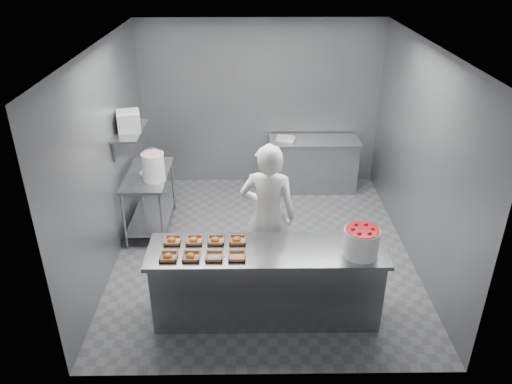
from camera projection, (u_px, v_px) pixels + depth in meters
floor at (263, 249)px, 7.02m from camera, size 4.50×4.50×0.00m
ceiling at (265, 46)px, 5.73m from camera, size 4.50×4.50×0.00m
wall_back at (260, 105)px, 8.37m from camera, size 4.00×0.04×2.80m
wall_left at (107, 158)px, 6.35m from camera, size 0.04×4.50×2.80m
wall_right at (419, 157)px, 6.40m from camera, size 0.04×4.50×2.80m
service_counter at (267, 282)px, 5.61m from camera, size 2.60×0.70×0.90m
prep_table at (149, 193)px, 7.26m from camera, size 0.60×1.20×0.90m
back_counter at (313, 164)px, 8.51m from camera, size 1.50×0.60×0.90m
wall_shelf at (130, 131)px, 6.82m from camera, size 0.35×0.90×0.03m
tray_0 at (168, 256)px, 5.24m from camera, size 0.19×0.18×0.06m
tray_1 at (191, 256)px, 5.24m from camera, size 0.19×0.18×0.06m
tray_2 at (214, 256)px, 5.25m from camera, size 0.19×0.18×0.04m
tray_3 at (237, 256)px, 5.25m from camera, size 0.19×0.18×0.04m
tray_4 at (172, 240)px, 5.52m from camera, size 0.19×0.18×0.06m
tray_5 at (194, 240)px, 5.52m from camera, size 0.19×0.18×0.06m
tray_6 at (216, 240)px, 5.52m from camera, size 0.19×0.18×0.06m
tray_7 at (237, 240)px, 5.53m from camera, size 0.19×0.18×0.06m
worker at (268, 216)px, 5.99m from camera, size 0.74×0.55×1.86m
strawberry_tub at (361, 241)px, 5.24m from camera, size 0.38×0.38×0.31m
glaze_bucket at (153, 166)px, 6.85m from camera, size 0.33×0.31×0.48m
bucket_lid at (150, 173)px, 7.11m from camera, size 0.31×0.31×0.02m
rag at (148, 161)px, 7.50m from camera, size 0.15×0.14×0.02m
appliance at (129, 121)px, 6.75m from camera, size 0.38×0.41×0.26m
paper_stack at (286, 139)px, 8.29m from camera, size 0.35×0.29×0.05m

